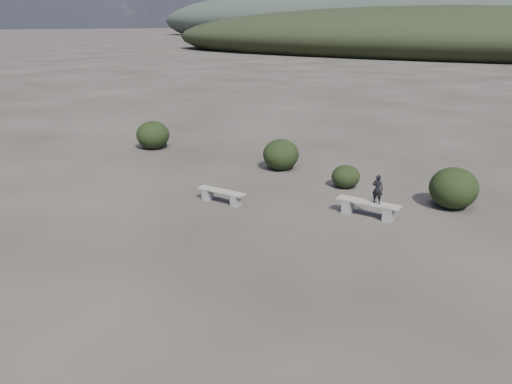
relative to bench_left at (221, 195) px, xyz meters
The scene contains 8 objects.
ground 4.98m from the bench_left, 70.28° to the right, with size 1200.00×1200.00×0.00m, color #2C2722.
bench_left is the anchor object (origin of this frame).
bench_right 4.53m from the bench_left, 19.51° to the left, with size 1.89×0.46×0.47m.
seated_person 4.80m from the bench_left, 18.64° to the left, with size 0.31×0.20×0.85m, color black.
shrub_b 4.37m from the bench_left, 96.77° to the left, with size 1.39×1.39×1.19m, color black.
shrub_c 4.48m from the bench_left, 55.68° to the left, with size 0.98×0.98×0.78m, color black.
shrub_d 7.14m from the bench_left, 31.38° to the left, with size 1.45×1.45×1.27m, color black.
shrub_f 8.14m from the bench_left, 150.94° to the left, with size 1.48×1.48×1.25m, color black.
Camera 1 is at (7.72, -6.87, 5.35)m, focal length 35.00 mm.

